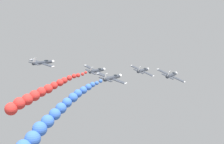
% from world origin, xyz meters
% --- Properties ---
extents(airplane_lead, '(8.99, 10.35, 3.94)m').
position_xyz_m(airplane_lead, '(4.82, 15.77, 105.13)').
color(airplane_lead, '#333842').
extents(airplane_left_inner, '(8.93, 10.35, 4.10)m').
position_xyz_m(airplane_left_inner, '(-7.28, 2.80, 105.68)').
color(airplane_left_inner, '#333842').
extents(smoke_trail_left_inner, '(9.40, 28.04, 9.52)m').
position_xyz_m(smoke_trail_left_inner, '(-11.90, -24.02, 101.00)').
color(smoke_trail_left_inner, red).
extents(airplane_right_inner, '(8.97, 10.35, 3.98)m').
position_xyz_m(airplane_right_inner, '(18.79, 3.73, 105.46)').
color(airplane_right_inner, '#333842').
extents(airplane_left_outer, '(9.33, 10.35, 3.23)m').
position_xyz_m(airplane_left_outer, '(5.41, -10.74, 105.52)').
color(airplane_left_outer, '#333842').
extents(smoke_trail_left_outer, '(5.50, 28.46, 12.48)m').
position_xyz_m(smoke_trail_left_outer, '(3.56, -37.67, 98.99)').
color(smoke_trail_left_outer, blue).
extents(airplane_right_outer, '(9.41, 10.35, 3.04)m').
position_xyz_m(airplane_right_outer, '(-20.70, -9.47, 108.90)').
color(airplane_right_outer, '#333842').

